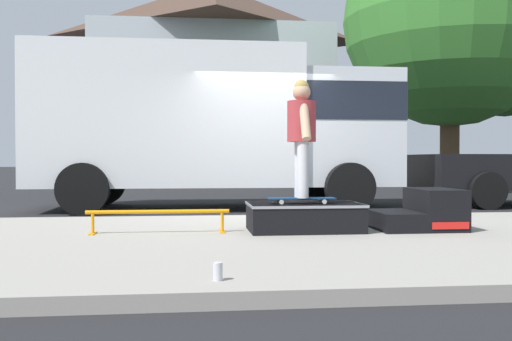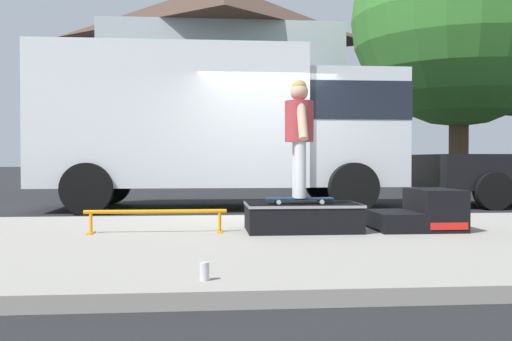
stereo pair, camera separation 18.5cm
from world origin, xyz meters
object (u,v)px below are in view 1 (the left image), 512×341
object	(u,v)px
skater_kid	(301,128)
box_truck	(218,121)
grind_rail	(158,215)
kicker_ramp	(423,212)
street_tree_main	(462,27)
skateboard	(301,199)
skate_box	(304,216)
soda_can	(218,272)

from	to	relation	value
skater_kid	box_truck	distance (m)	4.82
grind_rail	skater_kid	bearing A→B (deg)	-1.50
grind_rail	box_truck	distance (m)	4.99
kicker_ramp	street_tree_main	size ratio (longest dim) A/B	0.12
skateboard	kicker_ramp	bearing A→B (deg)	2.25
kicker_ramp	grind_rail	bearing A→B (deg)	-179.72
skateboard	box_truck	distance (m)	4.95
skate_box	grind_rail	world-z (taller)	skate_box
kicker_ramp	skateboard	distance (m)	1.50
grind_rail	soda_can	world-z (taller)	grind_rail
skateboard	grind_rail	bearing A→B (deg)	178.50
kicker_ramp	skateboard	world-z (taller)	kicker_ramp
soda_can	box_truck	distance (m)	7.52
skate_box	soda_can	distance (m)	2.90
skate_box	skateboard	bearing A→B (deg)	-127.62
grind_rail	skater_kid	xyz separation A→B (m)	(1.64, -0.04, 0.99)
soda_can	street_tree_main	distance (m)	15.45
skater_kid	soda_can	xyz separation A→B (m)	(-1.09, -2.60, -1.13)
street_tree_main	kicker_ramp	bearing A→B (deg)	-118.36
kicker_ramp	soda_can	world-z (taller)	kicker_ramp
box_truck	street_tree_main	bearing A→B (deg)	34.12
kicker_ramp	street_tree_main	bearing A→B (deg)	61.64
skate_box	box_truck	size ratio (longest dim) A/B	0.19
skateboard	soda_can	xyz separation A→B (m)	(-1.09, -2.60, -0.32)
grind_rail	skateboard	world-z (taller)	skateboard
street_tree_main	box_truck	bearing A→B (deg)	-145.88
skateboard	soda_can	world-z (taller)	skateboard
box_truck	kicker_ramp	bearing A→B (deg)	-64.58
skater_kid	skate_box	bearing A→B (deg)	52.38
soda_can	box_truck	world-z (taller)	box_truck
grind_rail	soda_can	bearing A→B (deg)	-78.24
kicker_ramp	grind_rail	size ratio (longest dim) A/B	0.62
kicker_ramp	street_tree_main	distance (m)	12.02
skater_kid	box_truck	xyz separation A→B (m)	(-0.74, 4.75, 0.39)
kicker_ramp	box_truck	xyz separation A→B (m)	(-2.23, 4.69, 1.38)
box_truck	skate_box	bearing A→B (deg)	-80.48
skate_box	skateboard	xyz separation A→B (m)	(-0.05, -0.06, 0.21)
skate_box	street_tree_main	distance (m)	12.73
kicker_ramp	grind_rail	xyz separation A→B (m)	(-3.13, -0.02, 0.00)
skater_kid	street_tree_main	size ratio (longest dim) A/B	0.17
grind_rail	box_truck	bearing A→B (deg)	79.18
skate_box	street_tree_main	size ratio (longest dim) A/B	0.16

